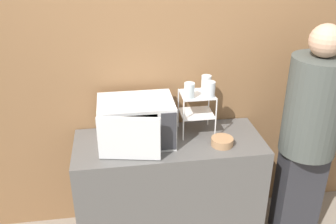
{
  "coord_description": "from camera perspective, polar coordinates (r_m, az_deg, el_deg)",
  "views": [
    {
      "loc": [
        -0.37,
        -2.12,
        2.33
      ],
      "look_at": [
        -0.01,
        0.32,
        1.13
      ],
      "focal_mm": 40.0,
      "sensor_mm": 36.0,
      "label": 1
    }
  ],
  "objects": [
    {
      "name": "microwave",
      "position": [
        2.76,
        -4.92,
        -1.57
      ],
      "size": [
        0.55,
        0.5,
        0.33
      ],
      "color": "silver",
      "rests_on": "counter"
    },
    {
      "name": "person",
      "position": [
        3.01,
        20.76,
        -2.46
      ],
      "size": [
        0.42,
        0.42,
        1.78
      ],
      "color": "#2D2D33",
      "rests_on": "ground_plane"
    },
    {
      "name": "bowl",
      "position": [
        2.8,
        8.25,
        -4.5
      ],
      "size": [
        0.16,
        0.16,
        0.06
      ],
      "color": "#AD7F56",
      "rests_on": "counter"
    },
    {
      "name": "glass_front_left",
      "position": [
        2.72,
        3.27,
        3.29
      ],
      "size": [
        0.08,
        0.08,
        0.12
      ],
      "color": "silver",
      "rests_on": "dish_rack"
    },
    {
      "name": "glass_back_right",
      "position": [
        2.87,
        5.86,
        4.44
      ],
      "size": [
        0.08,
        0.08,
        0.12
      ],
      "color": "silver",
      "rests_on": "dish_rack"
    },
    {
      "name": "wall_back",
      "position": [
        2.96,
        -0.78,
        5.51
      ],
      "size": [
        8.0,
        0.06,
        2.6
      ],
      "color": "olive",
      "rests_on": "ground_plane"
    },
    {
      "name": "glass_front_right",
      "position": [
        2.76,
        6.42,
        3.48
      ],
      "size": [
        0.08,
        0.08,
        0.12
      ],
      "color": "silver",
      "rests_on": "dish_rack"
    },
    {
      "name": "counter",
      "position": [
        3.08,
        0.18,
        -11.68
      ],
      "size": [
        1.43,
        0.58,
        0.9
      ],
      "color": "#595654",
      "rests_on": "ground_plane"
    },
    {
      "name": "dish_rack",
      "position": [
        2.86,
        4.42,
        1.1
      ],
      "size": [
        0.26,
        0.23,
        0.33
      ],
      "color": "white",
      "rests_on": "counter"
    }
  ]
}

